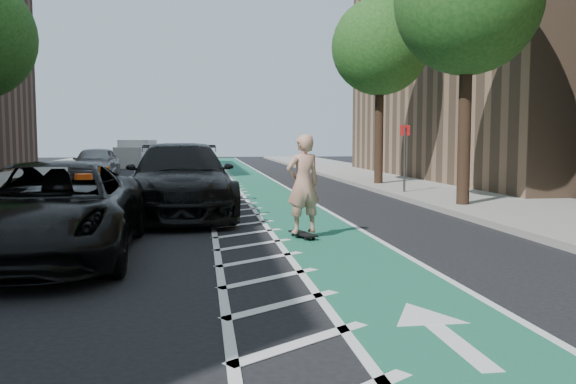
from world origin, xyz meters
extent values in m
plane|color=black|center=(0.00, 0.00, 0.00)|extent=(120.00, 120.00, 0.00)
cube|color=#19583C|center=(3.00, 10.00, 0.01)|extent=(2.00, 90.00, 0.01)
cube|color=silver|center=(1.50, 10.00, 0.01)|extent=(1.40, 90.00, 0.01)
cube|color=gray|center=(9.50, 10.00, 0.07)|extent=(5.00, 90.00, 0.15)
cube|color=gray|center=(7.05, 10.00, 0.08)|extent=(0.12, 90.00, 0.16)
cylinder|color=#382619|center=(7.90, 8.00, 2.20)|extent=(0.36, 0.36, 4.40)
sphere|color=#174517|center=(7.90, 8.00, 5.80)|extent=(4.20, 4.20, 4.20)
cylinder|color=#382619|center=(7.90, 16.00, 2.20)|extent=(0.36, 0.36, 4.40)
sphere|color=#174517|center=(7.90, 16.00, 5.80)|extent=(4.20, 4.20, 4.20)
cylinder|color=#4C4C4C|center=(7.60, 12.00, 1.20)|extent=(0.08, 0.08, 2.40)
cube|color=red|center=(7.60, 12.00, 2.30)|extent=(0.35, 0.02, 0.35)
cube|color=black|center=(2.56, 3.44, 0.10)|extent=(0.49, 0.90, 0.03)
cylinder|color=black|center=(2.39, 3.69, 0.03)|extent=(0.05, 0.07, 0.07)
cylinder|color=black|center=(2.56, 3.74, 0.03)|extent=(0.05, 0.07, 0.07)
cylinder|color=black|center=(2.56, 3.14, 0.03)|extent=(0.05, 0.07, 0.07)
cylinder|color=black|center=(2.73, 3.19, 0.03)|extent=(0.05, 0.07, 0.07)
imported|color=tan|center=(2.56, 3.44, 1.11)|extent=(0.83, 0.67, 1.98)
imported|color=black|center=(-1.93, 1.97, 0.81)|extent=(2.84, 5.91, 1.62)
imported|color=black|center=(0.00, 7.50, 0.95)|extent=(2.92, 6.63, 1.89)
imported|color=#96969B|center=(-4.68, 22.79, 0.81)|extent=(2.05, 4.83, 1.63)
imported|color=#4F4F53|center=(-0.80, 29.73, 0.69)|extent=(1.47, 4.19, 1.38)
cube|color=silver|center=(-3.99, 36.55, 0.96)|extent=(2.50, 3.33, 1.92)
cube|color=silver|center=(-4.30, 34.26, 0.72)|extent=(2.11, 1.78, 1.44)
cylinder|color=black|center=(-5.20, 34.00, 0.34)|extent=(0.33, 0.70, 0.67)
cylinder|color=black|center=(-3.49, 33.77, 0.34)|extent=(0.33, 0.70, 0.67)
cylinder|color=black|center=(-4.75, 37.42, 0.34)|extent=(0.33, 0.70, 0.67)
cylinder|color=black|center=(-3.03, 37.20, 0.34)|extent=(0.33, 0.70, 0.67)
cylinder|color=orange|center=(-3.80, 9.00, 0.40)|extent=(0.46, 0.46, 0.80)
cylinder|color=silver|center=(-3.80, 9.00, 0.27)|extent=(0.47, 0.47, 0.11)
cylinder|color=silver|center=(-3.80, 9.00, 0.51)|extent=(0.47, 0.47, 0.11)
cylinder|color=black|center=(-3.80, 9.00, 0.02)|extent=(0.59, 0.59, 0.04)
cylinder|color=#FF4B0D|center=(-3.07, 10.91, 0.46)|extent=(0.54, 0.54, 0.93)
cylinder|color=silver|center=(-3.07, 10.91, 0.31)|extent=(0.55, 0.55, 0.12)
cylinder|color=silver|center=(-3.07, 10.91, 0.60)|extent=(0.55, 0.55, 0.12)
cylinder|color=black|center=(-3.07, 10.91, 0.02)|extent=(0.68, 0.68, 0.04)
cylinder|color=orange|center=(-3.36, 16.58, 0.45)|extent=(0.52, 0.52, 0.90)
cylinder|color=silver|center=(-3.36, 16.58, 0.30)|extent=(0.53, 0.53, 0.12)
cylinder|color=silver|center=(-3.36, 16.58, 0.58)|extent=(0.53, 0.53, 0.12)
cylinder|color=black|center=(-3.36, 16.58, 0.02)|extent=(0.66, 0.66, 0.04)
camera|label=1|loc=(0.55, -8.55, 2.01)|focal=38.00mm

